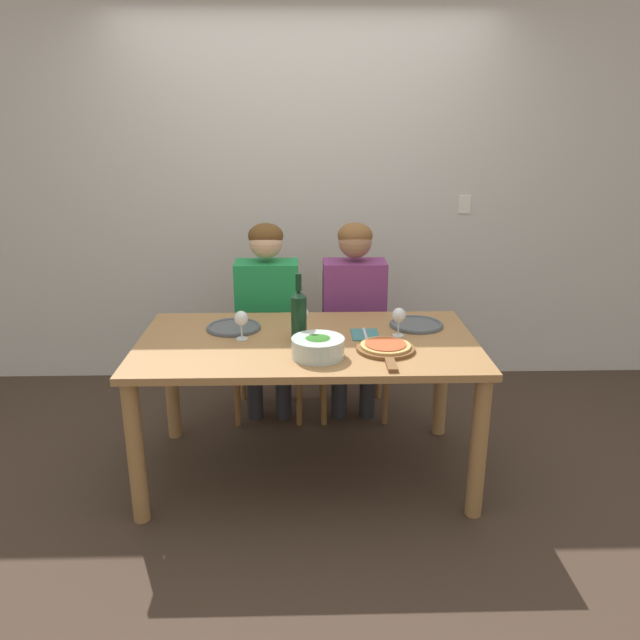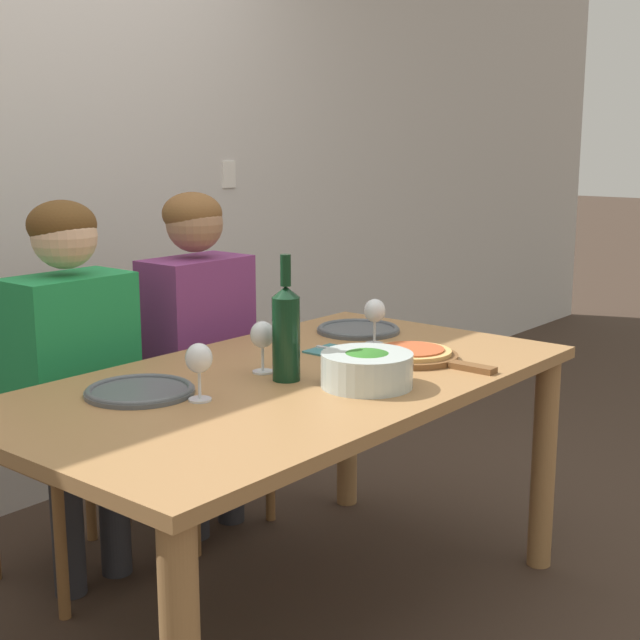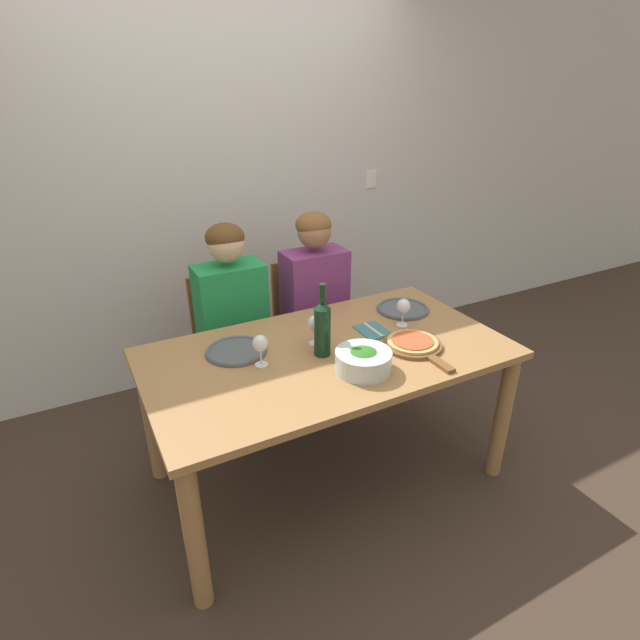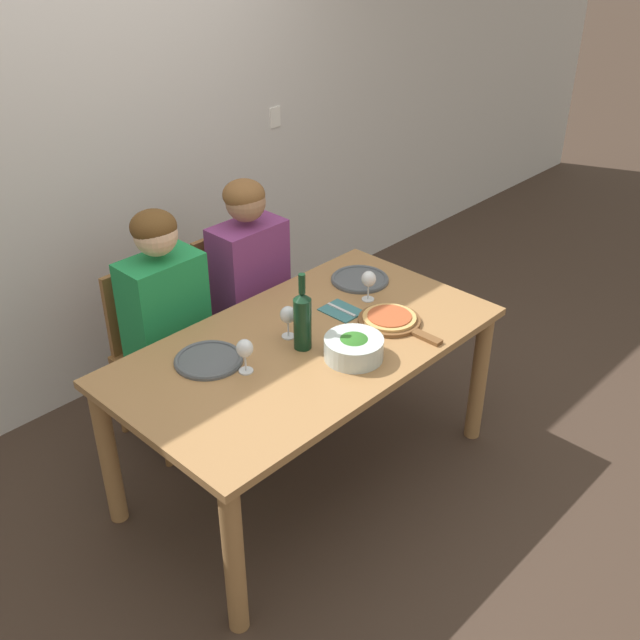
% 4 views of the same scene
% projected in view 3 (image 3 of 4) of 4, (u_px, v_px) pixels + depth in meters
% --- Properties ---
extents(ground_plane, '(40.00, 40.00, 0.00)m').
position_uv_depth(ground_plane, '(327.00, 472.00, 2.69)').
color(ground_plane, '#3D2D23').
extents(back_wall, '(10.00, 0.06, 2.70)m').
position_uv_depth(back_wall, '(226.00, 177.00, 3.20)').
color(back_wall, silver).
rests_on(back_wall, ground).
extents(dining_table, '(1.71, 0.94, 0.75)m').
position_uv_depth(dining_table, '(328.00, 370.00, 2.41)').
color(dining_table, '#9E7042').
rests_on(dining_table, ground).
extents(chair_left, '(0.42, 0.42, 0.89)m').
position_uv_depth(chair_left, '(230.00, 341.00, 3.01)').
color(chair_left, brown).
rests_on(chair_left, ground).
extents(chair_right, '(0.42, 0.42, 0.89)m').
position_uv_depth(chair_right, '(308.00, 323.00, 3.23)').
color(chair_right, brown).
rests_on(chair_right, ground).
extents(person_woman, '(0.47, 0.51, 1.23)m').
position_uv_depth(person_woman, '(232.00, 309.00, 2.81)').
color(person_woman, '#28282D').
rests_on(person_woman, ground).
extents(person_man, '(0.47, 0.51, 1.23)m').
position_uv_depth(person_man, '(316.00, 292.00, 3.04)').
color(person_man, '#28282D').
rests_on(person_man, ground).
extents(wine_bottle, '(0.08, 0.08, 0.35)m').
position_uv_depth(wine_bottle, '(322.00, 327.00, 2.27)').
color(wine_bottle, black).
rests_on(wine_bottle, dining_table).
extents(broccoli_bowl, '(0.25, 0.25, 0.10)m').
position_uv_depth(broccoli_bowl, '(363.00, 361.00, 2.18)').
color(broccoli_bowl, silver).
rests_on(broccoli_bowl, dining_table).
extents(dinner_plate_left, '(0.29, 0.29, 0.02)m').
position_uv_depth(dinner_plate_left, '(236.00, 351.00, 2.34)').
color(dinner_plate_left, '#4C5156').
rests_on(dinner_plate_left, dining_table).
extents(dinner_plate_right, '(0.29, 0.29, 0.02)m').
position_uv_depth(dinner_plate_right, '(403.00, 309.00, 2.77)').
color(dinner_plate_right, '#4C5156').
rests_on(dinner_plate_right, dining_table).
extents(pizza_on_board, '(0.28, 0.42, 0.04)m').
position_uv_depth(pizza_on_board, '(414.00, 344.00, 2.39)').
color(pizza_on_board, brown).
rests_on(pizza_on_board, dining_table).
extents(wine_glass_left, '(0.07, 0.07, 0.15)m').
position_uv_depth(wine_glass_left, '(260.00, 345.00, 2.19)').
color(wine_glass_left, silver).
rests_on(wine_glass_left, dining_table).
extents(wine_glass_right, '(0.07, 0.07, 0.15)m').
position_uv_depth(wine_glass_right, '(403.00, 307.00, 2.56)').
color(wine_glass_right, silver).
rests_on(wine_glass_right, dining_table).
extents(wine_glass_centre, '(0.07, 0.07, 0.15)m').
position_uv_depth(wine_glass_centre, '(315.00, 325.00, 2.38)').
color(wine_glass_centre, silver).
rests_on(wine_glass_centre, dining_table).
extents(fork_on_napkin, '(0.14, 0.18, 0.01)m').
position_uv_depth(fork_on_napkin, '(373.00, 331.00, 2.54)').
color(fork_on_napkin, '#387075').
rests_on(fork_on_napkin, dining_table).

